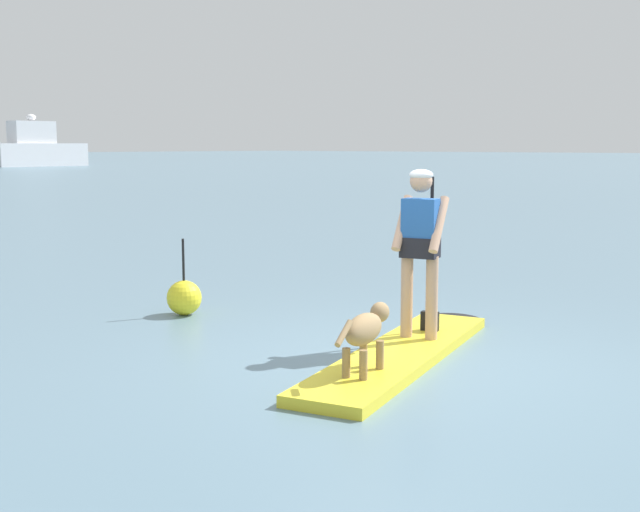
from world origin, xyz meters
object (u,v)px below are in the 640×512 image
at_px(marker_buoy, 184,298).
at_px(dog, 366,330).
at_px(moored_boat_starboard, 37,149).
at_px(paddleboard, 408,349).
at_px(person_paddler, 421,241).

bearing_deg(marker_buoy, dog, -102.82).
xyz_separation_m(moored_boat_starboard, marker_buoy, (-34.19, -63.89, -1.41)).
distance_m(paddleboard, marker_buoy, 3.09).
bearing_deg(moored_boat_starboard, marker_buoy, -118.15).
xyz_separation_m(paddleboard, dog, (-1.01, -0.28, 0.41)).
xyz_separation_m(dog, moored_boat_starboard, (34.95, 67.25, 1.15)).
bearing_deg(person_paddler, paddleboard, -164.50).
bearing_deg(person_paddler, marker_buoy, 100.68).
height_order(dog, moored_boat_starboard, moored_boat_starboard).
bearing_deg(paddleboard, dog, -164.50).
relative_size(person_paddler, dog, 1.60).
distance_m(moored_boat_starboard, marker_buoy, 72.48).
relative_size(dog, moored_boat_starboard, 0.12).
xyz_separation_m(paddleboard, marker_buoy, (-0.25, 3.07, 0.16)).
bearing_deg(marker_buoy, paddleboard, -85.32).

